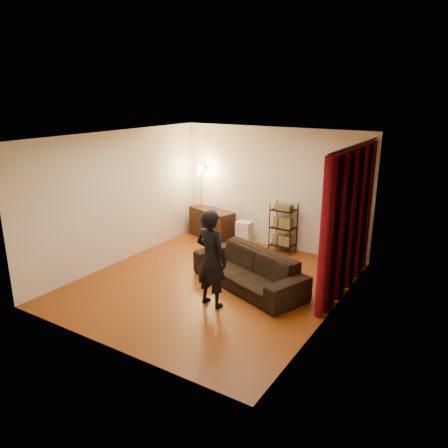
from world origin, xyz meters
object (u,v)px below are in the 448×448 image
Objects in this scene: media_cabinet at (212,224)px; wire_shelf at (283,228)px; storage_boxes at (244,234)px; floor_lamp at (202,201)px; person at (211,259)px; sofa at (248,270)px.

wire_shelf is at bearing 18.38° from media_cabinet.
storage_boxes is 0.32× the size of floor_lamp.
person is 2.97m from wire_shelf.
storage_boxes is at bearing -1.67° from floor_lamp.
floor_lamp is (-2.37, 1.91, 0.56)m from sofa.
media_cabinet is 2.11× the size of storage_boxes.
person is 2.86× the size of storage_boxes.
sofa is 2.88m from media_cabinet.
storage_boxes is at bearing -63.45° from person.
person is 3.60m from floor_lamp.
person is 1.49× the size of wire_shelf.
sofa is 1.88× the size of media_cabinet.
media_cabinet is at bearing -48.96° from person.
sofa reaches higher than storage_boxes.
person reaches higher than storage_boxes.
media_cabinet is at bearing 10.87° from floor_lamp.
media_cabinet is (-2.11, 1.96, 0.02)m from sofa.
sofa is at bearing -58.44° from storage_boxes.
media_cabinet is (-1.93, 2.91, -0.47)m from person.
sofa is 3.95× the size of storage_boxes.
media_cabinet reaches higher than sofa.
storage_boxes is (-0.98, 2.82, -0.54)m from person.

